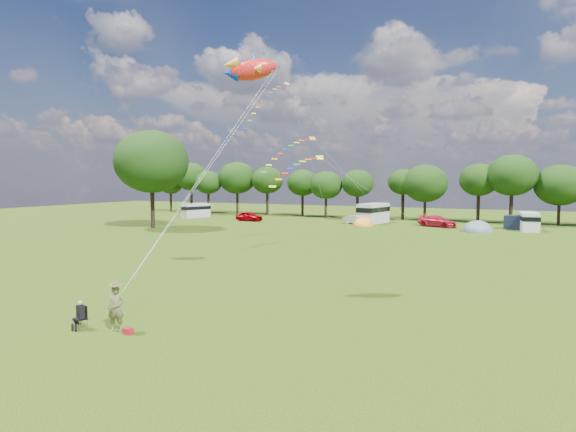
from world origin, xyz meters
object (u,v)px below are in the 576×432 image
at_px(campervan_a, 196,210).
at_px(tent_greyblue, 477,232).
at_px(big_tree, 152,162).
at_px(camp_chair, 81,312).
at_px(car_c, 437,221).
at_px(fish_kite, 249,70).
at_px(kite_flyer, 116,308).
at_px(car_b, 356,220).
at_px(campervan_c, 373,213).
at_px(tent_orange, 363,226).
at_px(car_a, 249,216).
at_px(campervan_d, 529,221).

relative_size(campervan_a, tent_greyblue, 1.27).
xyz_separation_m(big_tree, camp_chair, (27.52, -36.28, -8.24)).
height_order(tent_greyblue, camp_chair, tent_greyblue).
relative_size(car_c, camp_chair, 4.03).
height_order(car_c, fish_kite, fish_kite).
bearing_deg(camp_chair, kite_flyer, 32.70).
height_order(car_b, tent_greyblue, tent_greyblue).
xyz_separation_m(campervan_c, tent_orange, (-0.25, -4.54, -1.58)).
relative_size(car_a, car_b, 1.22).
xyz_separation_m(car_a, car_b, (16.89, 2.35, -0.10)).
relative_size(campervan_c, campervan_d, 1.29).
height_order(car_b, car_c, car_c).
bearing_deg(kite_flyer, campervan_a, 98.05).
bearing_deg(tent_greyblue, car_b, 168.81).
height_order(campervan_c, tent_greyblue, campervan_c).
bearing_deg(fish_kite, kite_flyer, -125.78).
xyz_separation_m(car_b, campervan_c, (1.94, 2.39, 0.95)).
distance_m(tent_greyblue, fish_kite, 42.76).
distance_m(car_c, campervan_c, 9.67).
relative_size(campervan_d, camp_chair, 3.88).
height_order(big_tree, fish_kite, fish_kite).
relative_size(car_b, fish_kite, 1.08).
height_order(car_c, kite_flyer, kite_flyer).
distance_m(car_b, car_c, 11.50).
bearing_deg(car_c, campervan_d, -69.72).
bearing_deg(car_c, car_b, 116.41).
distance_m(car_b, camp_chair, 53.53).
distance_m(car_b, campervan_d, 22.94).
xyz_separation_m(tent_greyblue, fish_kite, (-10.57, -39.25, 13.25)).
relative_size(campervan_c, tent_greyblue, 1.55).
bearing_deg(campervan_d, kite_flyer, 156.12).
height_order(car_a, fish_kite, fish_kite).
bearing_deg(big_tree, kite_flyer, -50.86).
relative_size(tent_orange, camp_chair, 2.56).
height_order(car_b, tent_orange, car_b).
bearing_deg(tent_greyblue, campervan_d, 33.95).
bearing_deg(car_b, tent_greyblue, -95.87).
height_order(campervan_a, kite_flyer, campervan_a).
distance_m(car_c, camp_chair, 54.81).
bearing_deg(fish_kite, campervan_c, 64.77).
distance_m(campervan_c, tent_orange, 4.82).
relative_size(big_tree, fish_kite, 3.86).
bearing_deg(campervan_d, car_a, 88.30).
bearing_deg(tent_orange, big_tree, -149.36).
bearing_deg(camp_chair, campervan_c, 108.60).
bearing_deg(car_c, kite_flyer, -164.36).
bearing_deg(car_a, car_c, -79.15).
xyz_separation_m(car_c, tent_greyblue, (5.57, -4.28, -0.76)).
xyz_separation_m(car_c, campervan_a, (-40.25, -1.15, 0.51)).
bearing_deg(fish_kite, tent_orange, 65.75).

